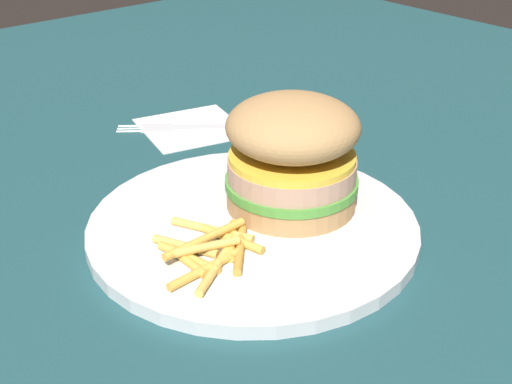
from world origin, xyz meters
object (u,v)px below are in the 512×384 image
(plate, at_px, (256,229))
(fork, at_px, (190,125))
(napkin, at_px, (192,127))
(sandwich, at_px, (290,152))
(fries_pile, at_px, (211,249))

(plate, xyz_separation_m, fork, (0.10, 0.23, -0.00))
(napkin, bearing_deg, plate, -112.86)
(napkin, relative_size, fork, 0.75)
(sandwich, height_order, fries_pile, sandwich)
(plate, distance_m, fork, 0.25)
(sandwich, xyz_separation_m, fork, (0.05, 0.22, -0.06))
(sandwich, bearing_deg, fork, 77.24)
(plate, bearing_deg, fork, 67.49)
(fries_pile, xyz_separation_m, fork, (0.15, 0.24, -0.01))
(sandwich, distance_m, napkin, 0.24)
(fries_pile, distance_m, fork, 0.29)
(sandwich, xyz_separation_m, napkin, (0.05, 0.22, -0.06))
(plate, bearing_deg, napkin, 67.14)
(sandwich, height_order, napkin, sandwich)
(plate, relative_size, fork, 1.95)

